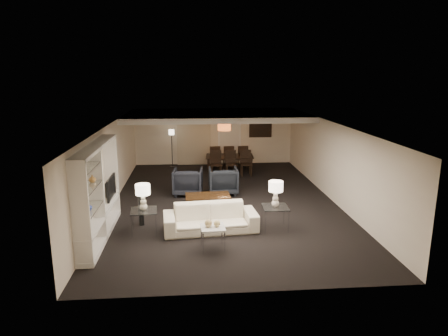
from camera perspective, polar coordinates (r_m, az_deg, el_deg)
floor at (r=12.89m, az=0.00°, el=-4.76°), size 11.00×11.00×0.00m
ceiling at (r=12.34m, az=0.00°, el=6.34°), size 7.00×11.00×0.02m
wall_back at (r=17.94m, az=-1.46°, el=4.54°), size 7.00×0.02×2.50m
wall_front at (r=7.32m, az=3.61°, el=-8.86°), size 7.00×0.02×2.50m
wall_left at (r=12.76m, az=-15.87°, el=0.35°), size 0.02×11.00×2.50m
wall_right at (r=13.30m, az=15.21°, el=0.92°), size 0.02×11.00×2.50m
ceiling_soffit at (r=15.82m, az=-1.06°, el=7.54°), size 7.00×4.00×0.20m
curtains at (r=17.85m, az=-4.34°, el=4.29°), size 1.50×0.12×2.40m
door at (r=18.00m, az=0.78°, el=3.92°), size 0.90×0.05×2.10m
painting at (r=18.10m, az=5.23°, el=5.52°), size 0.95×0.04×0.65m
media_unit at (r=10.27m, az=-17.50°, el=-3.31°), size 0.38×3.40×2.35m
pendant_light at (r=15.89m, az=0.03°, el=5.83°), size 0.52×0.52×0.24m
sofa at (r=10.44m, az=-1.95°, el=-7.16°), size 2.48×1.14×0.70m
coffee_table at (r=11.99m, az=-2.33°, el=-4.99°), size 1.35×0.82×0.47m
armchair_left at (r=13.55m, az=-5.19°, el=-1.93°), size 1.04×1.06×0.90m
armchair_right at (r=13.59m, az=-0.12°, el=-1.82°), size 0.96×0.99×0.90m
side_table_left at (r=10.52m, az=-11.32°, el=-7.52°), size 0.71×0.71×0.62m
side_table_right at (r=10.67m, az=7.28°, el=-7.06°), size 0.68×0.68×0.62m
table_lamp_left at (r=10.31m, az=-11.48°, el=-4.13°), size 0.41×0.41×0.68m
table_lamp_right at (r=10.46m, az=7.38°, el=-3.72°), size 0.40×0.40×0.68m
marble_table at (r=9.45m, az=-1.61°, el=-9.93°), size 0.58×0.58×0.55m
gold_gourd_a at (r=9.31m, az=-2.25°, el=-7.89°), size 0.18×0.18×0.18m
gold_gourd_b at (r=9.32m, az=-1.01°, el=-7.92°), size 0.15×0.15×0.15m
television at (r=11.13m, az=-16.33°, el=-2.69°), size 1.00×0.13×0.58m
vase_blue at (r=9.33m, az=-18.82°, el=-5.26°), size 0.17×0.17×0.18m
vase_amber at (r=9.69m, az=-18.30°, el=-1.46°), size 0.17×0.17×0.17m
floor_speaker at (r=10.99m, az=-11.81°, el=-5.50°), size 0.15×0.15×1.03m
dining_table at (r=16.54m, az=0.80°, el=0.57°), size 2.01×1.21×0.68m
chair_nl at (r=15.83m, az=-1.13°, el=0.59°), size 0.49×0.49×1.01m
chair_nm at (r=15.88m, az=1.03°, el=0.63°), size 0.49×0.49×1.01m
chair_nr at (r=15.95m, az=3.18°, el=0.67°), size 0.48×0.48×1.01m
chair_fl at (r=17.10m, az=-1.41°, el=1.56°), size 0.53×0.53×1.01m
chair_fm at (r=17.14m, az=0.60°, el=1.59°), size 0.50×0.50×1.01m
chair_fr at (r=17.21m, az=2.59°, el=1.62°), size 0.51×0.51×1.01m
floor_lamp at (r=17.47m, az=-7.45°, el=2.77°), size 0.30×0.30×1.65m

